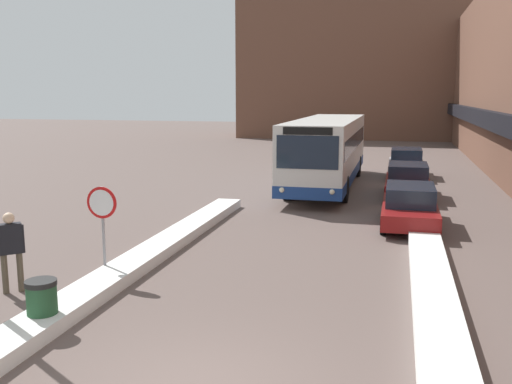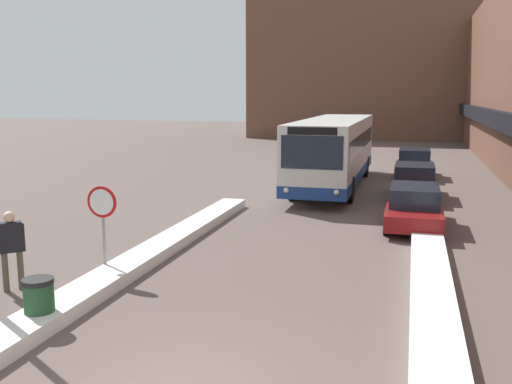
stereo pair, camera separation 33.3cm
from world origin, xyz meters
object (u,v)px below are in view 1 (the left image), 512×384
Objects in this scene: city_bus at (327,150)px; pedestrian at (11,245)px; trash_bin at (42,304)px; parked_car_back at (406,163)px; stop_sign at (102,212)px; parked_car_front at (410,206)px; parked_car_middle at (408,181)px.

pedestrian is at bearing -106.92° from city_bus.
parked_car_back is at bearing 72.98° from trash_bin.
city_bus reaches higher than stop_sign.
parked_car_front is 4.50× the size of trash_bin.
stop_sign is (-7.20, -19.27, 0.86)m from parked_car_back.
pedestrian is at bearing -135.43° from stop_sign.
stop_sign is 1.22× the size of pedestrian.
stop_sign is at bearing -110.49° from parked_car_back.
city_bus is 6.87× the size of pedestrian.
trash_bin is at bearing -123.26° from parked_car_front.
parked_car_back is 23.33m from trash_bin.
city_bus is at bearing -130.32° from parked_car_back.
parked_car_back is (0.00, 6.35, 0.03)m from parked_car_middle.
parked_car_back is at bearing 90.00° from parked_car_front.
parked_car_back is (3.69, 4.34, -1.00)m from city_bus.
city_bus is 17.12m from pedestrian.
parked_car_back reaches higher than trash_bin.
pedestrian is at bearing -112.70° from parked_car_back.
trash_bin is (-3.14, -17.97, -1.28)m from city_bus.
parked_car_middle is 1.95× the size of stop_sign.
stop_sign is (-3.52, -14.93, -0.15)m from city_bus.
parked_car_front is at bearing -64.01° from city_bus.
trash_bin is (1.84, -1.60, -0.61)m from pedestrian.
trash_bin is at bearing -113.17° from parked_car_middle.
trash_bin is at bearing -82.98° from stop_sign.
parked_car_middle is 16.78m from pedestrian.
pedestrian is at bearing -134.52° from parked_car_front.
parked_car_middle is 6.35m from parked_car_back.
stop_sign is at bearing -134.34° from parked_car_front.
parked_car_back is at bearing 69.51° from stop_sign.
trash_bin is (-6.83, -10.41, -0.21)m from parked_car_front.
pedestrian is (-8.66, -20.71, 0.34)m from parked_car_back.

